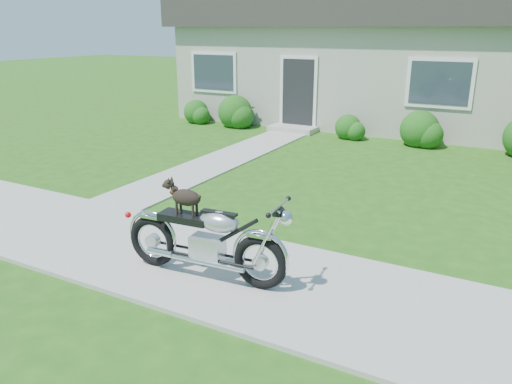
% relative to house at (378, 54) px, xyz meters
% --- Properties ---
extents(ground, '(80.00, 80.00, 0.00)m').
position_rel_house_xyz_m(ground, '(0.00, -11.99, -2.16)').
color(ground, '#235114').
rests_on(ground, ground).
extents(sidewalk, '(24.00, 2.20, 0.04)m').
position_rel_house_xyz_m(sidewalk, '(0.00, -11.99, -2.14)').
color(sidewalk, '#9E9B93').
rests_on(sidewalk, ground).
extents(walkway, '(1.20, 8.00, 0.03)m').
position_rel_house_xyz_m(walkway, '(-1.50, -6.99, -2.14)').
color(walkway, '#9E9B93').
rests_on(walkway, ground).
extents(house, '(12.60, 7.03, 4.50)m').
position_rel_house_xyz_m(house, '(0.00, 0.00, 0.00)').
color(house, '#B1AB9F').
rests_on(house, ground).
extents(shrub_row, '(10.58, 1.10, 1.10)m').
position_rel_house_xyz_m(shrub_row, '(0.42, -3.49, -1.73)').
color(shrub_row, '#1E5416').
rests_on(shrub_row, ground).
extents(potted_plant_left, '(0.90, 0.85, 0.81)m').
position_rel_house_xyz_m(potted_plant_left, '(-3.15, -3.44, -1.75)').
color(potted_plant_left, '#1C6119').
rests_on(potted_plant_left, ground).
extents(potted_plant_right, '(0.52, 0.52, 0.69)m').
position_rel_house_xyz_m(potted_plant_right, '(1.99, -3.44, -1.81)').
color(potted_plant_right, '#1B631C').
rests_on(potted_plant_right, ground).
extents(motorcycle_with_dog, '(2.22, 0.60, 1.19)m').
position_rel_house_xyz_m(motorcycle_with_dog, '(1.43, -12.32, -1.60)').
color(motorcycle_with_dog, black).
rests_on(motorcycle_with_dog, sidewalk).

